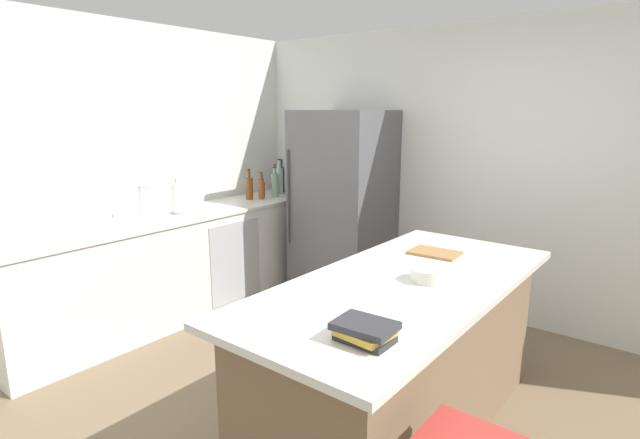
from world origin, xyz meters
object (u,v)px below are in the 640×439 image
gin_bottle (275,185)px  hot_sauce_bottle (262,189)px  wine_bottle (282,179)px  cookbook_stack (365,331)px  mixing_bowl (429,274)px  cutting_board (435,253)px  refrigerator (343,205)px  paper_towel_roll (177,199)px  olive_oil_bottle (275,183)px  sink_faucet (141,201)px  whiskey_bottle (249,188)px  soda_bottle (279,180)px  kitchen_island (401,356)px  vinegar_bottle (261,188)px

gin_bottle → hot_sauce_bottle: (-0.09, -0.09, -0.04)m
wine_bottle → cookbook_stack: size_ratio=1.44×
mixing_bowl → cutting_board: mixing_bowl is taller
refrigerator → paper_towel_roll: 1.58m
cookbook_stack → cutting_board: 1.36m
mixing_bowl → refrigerator: bearing=137.9°
refrigerator → olive_oil_bottle: size_ratio=5.52×
wine_bottle → cookbook_stack: bearing=-42.1°
paper_towel_roll → wine_bottle: wine_bottle is taller
refrigerator → gin_bottle: bearing=-171.3°
sink_faucet → cookbook_stack: sink_faucet is taller
paper_towel_roll → whiskey_bottle: size_ratio=0.98×
wine_bottle → mixing_bowl: bearing=-32.3°
soda_bottle → cookbook_stack: soda_bottle is taller
kitchen_island → sink_faucet: (-2.50, -0.03, 0.62)m
whiskey_bottle → cookbook_stack: size_ratio=1.24×
sink_faucet → vinegar_bottle: bearing=85.0°
vinegar_bottle → whiskey_bottle: (-0.08, -0.09, 0.01)m
soda_bottle → olive_oil_bottle: 0.09m
cookbook_stack → cutting_board: bearing=103.7°
gin_bottle → hot_sauce_bottle: gin_bottle is taller
paper_towel_roll → soda_bottle: 1.36m
kitchen_island → cookbook_stack: bearing=-72.7°
cookbook_stack → vinegar_bottle: bearing=142.2°
hot_sauce_bottle → cookbook_stack: (2.69, -2.12, -0.05)m
kitchen_island → whiskey_bottle: (-2.47, 1.19, 0.59)m
refrigerator → mixing_bowl: bearing=-42.1°
sink_faucet → soda_bottle: 1.69m
hot_sauce_bottle → mixing_bowl: bearing=-26.7°
sink_faucet → whiskey_bottle: 1.23m
kitchen_island → wine_bottle: bearing=145.4°
wine_bottle → soda_bottle: size_ratio=0.96×
refrigerator → cutting_board: 1.78m
olive_oil_bottle → cookbook_stack: bearing=-40.7°
hot_sauce_bottle → gin_bottle: bearing=45.1°
refrigerator → vinegar_bottle: refrigerator is taller
paper_towel_roll → cookbook_stack: (2.70, -1.05, -0.10)m
hot_sauce_bottle → mixing_bowl: size_ratio=1.16×
soda_bottle → gin_bottle: 0.23m
soda_bottle → vinegar_bottle: (0.09, -0.38, -0.04)m
wine_bottle → whiskey_bottle: bearing=-84.3°
wine_bottle → hot_sauce_bottle: 0.39m
soda_bottle → vinegar_bottle: size_ratio=1.36×
soda_bottle → cookbook_stack: 3.63m
cutting_board → whiskey_bottle: bearing=165.5°
olive_oil_bottle → mixing_bowl: 2.97m
hot_sauce_bottle → whiskey_bottle: bearing=-94.3°
soda_bottle → vinegar_bottle: soda_bottle is taller
soda_bottle → cutting_board: size_ratio=1.18×
kitchen_island → whiskey_bottle: whiskey_bottle is taller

